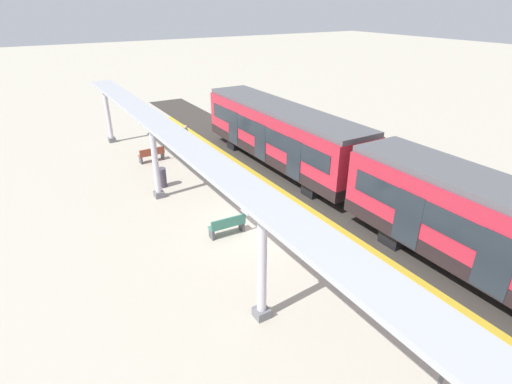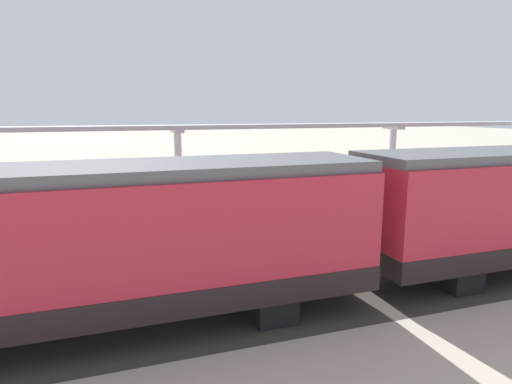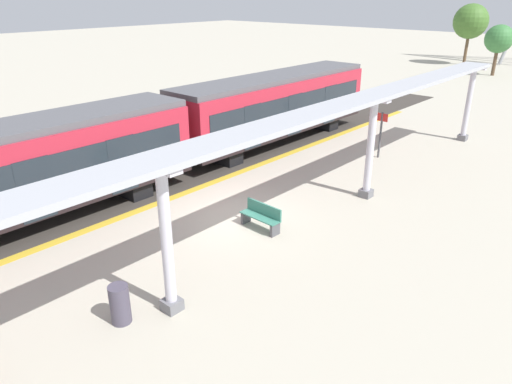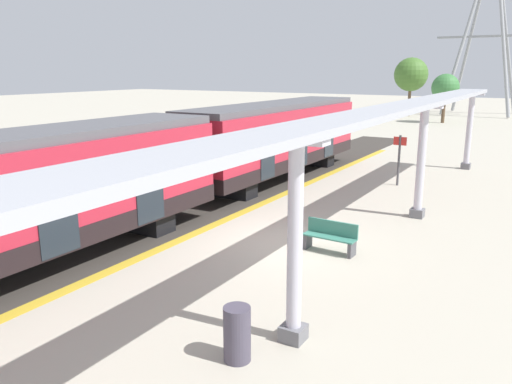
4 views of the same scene
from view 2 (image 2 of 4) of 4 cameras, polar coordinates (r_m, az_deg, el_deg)
ground_plane at (r=15.90m, az=8.52°, el=-5.89°), size 176.00×176.00×0.00m
tactile_edge_strip at (r=13.54m, az=14.14°, el=-9.08°), size 0.37×37.54×0.01m
trackbed at (r=12.19m, az=18.77°, el=-11.62°), size 3.20×49.54×0.01m
train_far_carriage at (r=9.29m, az=-23.17°, el=-7.02°), size 2.65×12.50×3.48m
canopy_pillar_second at (r=20.20m, az=17.55°, el=2.94°), size 1.10×0.44×3.84m
canopy_pillar_third at (r=16.50m, az=-10.20°, el=1.61°), size 1.10×0.44×3.84m
canopy_beam at (r=17.57m, az=4.63°, el=8.76°), size 1.20×30.24×0.16m
bench_near_end at (r=22.77m, az=28.98°, el=-0.92°), size 1.52×0.51×0.86m
bench_mid_platform at (r=16.95m, az=6.51°, el=-3.23°), size 1.52×0.50×0.86m
trash_bin at (r=20.68m, az=20.66°, el=-1.15°), size 0.48×0.48×1.00m
platform_info_sign at (r=14.69m, az=-26.94°, el=-3.00°), size 0.56×0.10×2.20m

